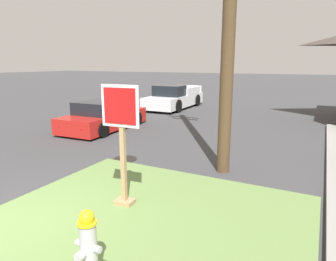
{
  "coord_description": "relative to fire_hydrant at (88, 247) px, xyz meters",
  "views": [
    {
      "loc": [
        4.68,
        -2.77,
        2.81
      ],
      "look_at": [
        1.01,
        4.29,
        1.01
      ],
      "focal_mm": 31.98,
      "sensor_mm": 36.0,
      "label": 1
    }
  ],
  "objects": [
    {
      "name": "pickup_truck_white",
      "position": [
        -5.92,
        14.39,
        0.08
      ],
      "size": [
        2.19,
        5.2,
        1.48
      ],
      "color": "silver",
      "rests_on": "ground"
    },
    {
      "name": "grass_corner_patch",
      "position": [
        -0.17,
        1.65,
        -0.49
      ],
      "size": [
        5.59,
        4.85,
        0.08
      ],
      "primitive_type": "cube",
      "color": "#668447",
      "rests_on": "ground"
    },
    {
      "name": "manhole_cover",
      "position": [
        -2.61,
        4.44,
        -0.53
      ],
      "size": [
        0.7,
        0.7,
        0.02
      ],
      "primitive_type": "cylinder",
      "color": "black",
      "rests_on": "ground"
    },
    {
      "name": "parked_sedan_red",
      "position": [
        -5.87,
        7.44,
        0.01
      ],
      "size": [
        2.1,
        4.24,
        1.25
      ],
      "color": "red",
      "rests_on": "ground"
    },
    {
      "name": "stop_sign",
      "position": [
        -0.84,
        1.93,
        0.73
      ],
      "size": [
        0.78,
        0.31,
        2.35
      ],
      "color": "#A3845B",
      "rests_on": "grass_corner_patch"
    },
    {
      "name": "ground_plane",
      "position": [
        -2.22,
        0.25,
        -0.53
      ],
      "size": [
        160.0,
        160.0,
        0.0
      ],
      "primitive_type": "plane",
      "color": "#3D3D3F"
    },
    {
      "name": "fire_hydrant",
      "position": [
        0.0,
        0.0,
        0.0
      ],
      "size": [
        0.38,
        0.34,
        0.96
      ],
      "color": "black",
      "rests_on": "grass_corner_patch"
    }
  ]
}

